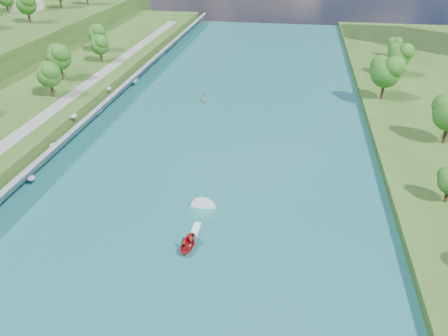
# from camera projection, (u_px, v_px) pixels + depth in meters

# --- Properties ---
(ground) EXTENTS (260.00, 260.00, 0.00)m
(ground) POSITION_uv_depth(u_px,v_px,m) (172.00, 257.00, 52.05)
(ground) COLOR #2D5119
(ground) RESTS_ON ground
(river_water) EXTENTS (55.00, 240.00, 0.10)m
(river_water) POSITION_uv_depth(u_px,v_px,m) (205.00, 174.00, 69.20)
(river_water) COLOR #175A58
(river_water) RESTS_ON ground
(ridge_west) EXTENTS (60.00, 120.00, 9.00)m
(ridge_west) POSITION_uv_depth(u_px,v_px,m) (6.00, 28.00, 143.34)
(ridge_west) COLOR #2D5119
(ridge_west) RESTS_ON ground
(riprap_bank) EXTENTS (3.74, 236.00, 4.24)m
(riprap_bank) POSITION_uv_depth(u_px,v_px,m) (51.00, 153.00, 71.67)
(riprap_bank) COLOR slate
(riprap_bank) RESTS_ON ground
(riverside_path) EXTENTS (3.00, 200.00, 0.10)m
(riverside_path) POSITION_uv_depth(u_px,v_px,m) (13.00, 139.00, 72.17)
(riverside_path) COLOR gray
(riverside_path) RESTS_ON berm_west
(trees_east) EXTENTS (17.48, 133.67, 11.08)m
(trees_east) POSITION_uv_depth(u_px,v_px,m) (447.00, 130.00, 68.85)
(trees_east) COLOR #225316
(trees_east) RESTS_ON berm_east
(motorboat) EXTENTS (3.60, 18.70, 1.97)m
(motorboat) POSITION_uv_depth(u_px,v_px,m) (192.00, 235.00, 54.55)
(motorboat) COLOR #B50E11
(motorboat) RESTS_ON river_water
(raft) EXTENTS (2.55, 2.98, 1.68)m
(raft) POSITION_uv_depth(u_px,v_px,m) (204.00, 100.00, 96.83)
(raft) COLOR #95999D
(raft) RESTS_ON river_water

